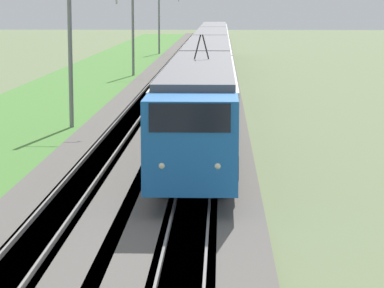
{
  "coord_description": "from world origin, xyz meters",
  "views": [
    {
      "loc": [
        -8.49,
        -4.88,
        6.56
      ],
      "look_at": [
        18.82,
        -3.98,
        2.24
      ],
      "focal_mm": 85.0,
      "sensor_mm": 36.0,
      "label": 1
    }
  ],
  "objects_px": {
    "catenary_mast_mid": "(72,52)",
    "catenary_mast_distant": "(160,22)",
    "passenger_train": "(210,56)",
    "catenary_mast_far": "(134,30)"
  },
  "relations": [
    {
      "from": "catenary_mast_mid",
      "to": "catenary_mast_distant",
      "type": "height_order",
      "value": "catenary_mast_distant"
    },
    {
      "from": "passenger_train",
      "to": "catenary_mast_far",
      "type": "xyz_separation_m",
      "value": [
        9.76,
        6.77,
        1.67
      ]
    },
    {
      "from": "passenger_train",
      "to": "catenary_mast_far",
      "type": "relative_size",
      "value": 11.11
    },
    {
      "from": "catenary_mast_far",
      "to": "catenary_mast_distant",
      "type": "xyz_separation_m",
      "value": [
        32.83,
        -0.0,
        -0.06
      ]
    },
    {
      "from": "passenger_train",
      "to": "catenary_mast_mid",
      "type": "height_order",
      "value": "catenary_mast_mid"
    },
    {
      "from": "passenger_train",
      "to": "catenary_mast_far",
      "type": "bearing_deg",
      "value": -145.28
    },
    {
      "from": "passenger_train",
      "to": "catenary_mast_mid",
      "type": "xyz_separation_m",
      "value": [
        -23.07,
        6.77,
        1.57
      ]
    },
    {
      "from": "passenger_train",
      "to": "catenary_mast_distant",
      "type": "distance_m",
      "value": 43.16
    },
    {
      "from": "passenger_train",
      "to": "catenary_mast_distant",
      "type": "bearing_deg",
      "value": -170.97
    },
    {
      "from": "catenary_mast_far",
      "to": "catenary_mast_distant",
      "type": "relative_size",
      "value": 1.02
    }
  ]
}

